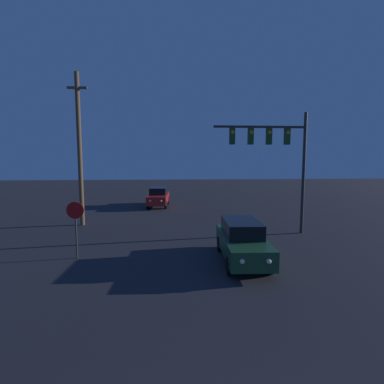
{
  "coord_description": "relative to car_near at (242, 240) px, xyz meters",
  "views": [
    {
      "loc": [
        -1.03,
        -1.7,
        4.25
      ],
      "look_at": [
        0.0,
        12.44,
        2.68
      ],
      "focal_mm": 28.0,
      "sensor_mm": 36.0,
      "label": 1
    }
  ],
  "objects": [
    {
      "name": "utility_pole",
      "position": [
        -8.65,
        7.5,
        4.02
      ],
      "size": [
        1.21,
        0.28,
        9.57
      ],
      "color": "brown",
      "rests_on": "ground_plane"
    },
    {
      "name": "car_near",
      "position": [
        0.0,
        0.0,
        0.0
      ],
      "size": [
        1.85,
        4.71,
        1.69
      ],
      "rotation": [
        0.0,
        0.0,
        3.1
      ],
      "color": "#1E4728",
      "rests_on": "ground_plane"
    },
    {
      "name": "traffic_signal_mast",
      "position": [
        2.95,
        4.4,
        3.88
      ],
      "size": [
        5.23,
        0.3,
        6.81
      ],
      "color": "#2D2D2D",
      "rests_on": "ground_plane"
    },
    {
      "name": "car_far",
      "position": [
        -4.04,
        14.98,
        0.0
      ],
      "size": [
        1.93,
        4.73,
        1.69
      ],
      "rotation": [
        0.0,
        0.0,
        3.08
      ],
      "color": "#B21E1E",
      "rests_on": "ground_plane"
    },
    {
      "name": "stop_sign",
      "position": [
        -6.98,
        0.81,
        0.84
      ],
      "size": [
        0.73,
        0.07,
        2.46
      ],
      "color": "#2D2D2D",
      "rests_on": "ground_plane"
    }
  ]
}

